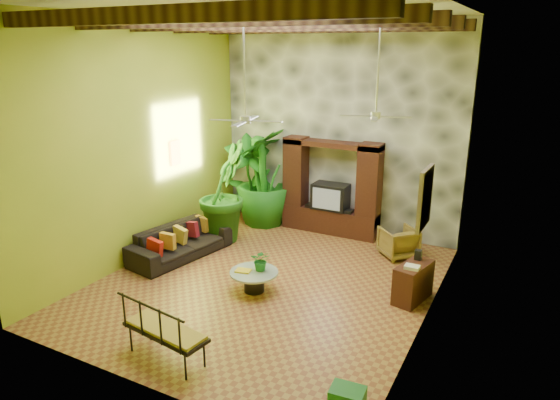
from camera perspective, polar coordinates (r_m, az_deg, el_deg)
The scene contains 22 objects.
ground at distance 9.87m, azimuth -1.36°, elevation -9.36°, with size 7.00×7.00×0.00m, color brown.
ceiling at distance 8.85m, azimuth -1.61°, elevation 21.02°, with size 6.00×7.00×0.02m, color silver.
back_wall at distance 12.15m, azimuth 6.70°, elevation 8.04°, with size 6.00×0.02×5.00m, color #8CA325.
left_wall at distance 10.79m, azimuth -15.59°, elevation 6.38°, with size 0.02×7.00×5.00m, color #8CA325.
right_wall at distance 8.04m, azimuth 17.55°, elevation 2.64°, with size 0.02×7.00×5.00m, color #8CA325.
stone_accent_wall at distance 12.10m, azimuth 6.60°, elevation 8.00°, with size 5.98×0.10×4.98m, color #3E3F46.
ceiling_beams at distance 8.83m, azimuth -1.59°, elevation 19.60°, with size 5.95×5.36×0.22m.
entertainment_center at distance 12.16m, azimuth 5.83°, elevation 0.65°, with size 2.40×0.55×2.30m.
ceiling_fan_front at distance 8.64m, azimuth -4.02°, elevation 10.46°, with size 1.28×1.28×1.86m.
ceiling_fan_back at distance 9.36m, azimuth 10.94°, elevation 10.71°, with size 1.28×1.28×1.86m.
wall_art_mask at distance 11.58m, azimuth -11.92°, elevation 5.32°, with size 0.06×0.32×0.55m, color yellow.
wall_art_painting at distance 7.52m, azimuth 16.25°, elevation 0.21°, with size 0.06×0.70×0.90m, color #245786.
sofa at distance 11.08m, azimuth -11.32°, elevation -4.69°, with size 2.33×0.91×0.68m, color black.
wicker_armchair at distance 11.18m, azimuth 13.37°, elevation -4.72°, with size 0.70×0.72×0.65m, color brown.
tall_plant_a at distance 12.92m, azimuth -3.59°, elevation 2.46°, with size 1.19×0.81×2.26m, color #1C6B1D.
tall_plant_b at distance 11.66m, azimuth -6.48°, elevation 0.94°, with size 1.29×1.04×2.34m, color #22631A.
tall_plant_c at distance 12.63m, azimuth -1.89°, elevation 2.64°, with size 1.39×1.39×2.47m, color #1D681B.
coffee_table at distance 9.43m, azimuth -2.99°, elevation -8.95°, with size 0.91×0.91×0.40m.
centerpiece_plant at distance 9.33m, azimuth -2.16°, elevation -6.88°, with size 0.37×0.32×0.41m, color #1C6B24.
yellow_tray at distance 9.38m, azimuth -4.23°, elevation -8.06°, with size 0.28×0.20×0.03m, color yellow.
iron_bench at distance 7.55m, azimuth -13.39°, elevation -14.10°, with size 1.42×0.69×0.57m.
side_console at distance 9.39m, azimuth 14.97°, elevation -9.06°, with size 0.39×0.87×0.70m, color #361A11.
Camera 1 is at (4.33, -7.69, 4.41)m, focal length 32.00 mm.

